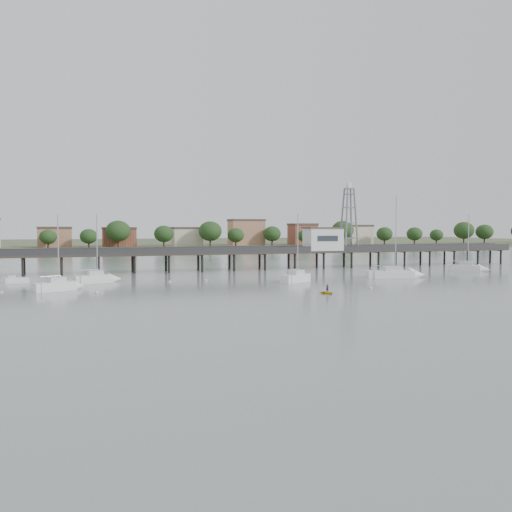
{
  "coord_description": "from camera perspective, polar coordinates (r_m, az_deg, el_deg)",
  "views": [
    {
      "loc": [
        -29.93,
        -57.99,
        9.52
      ],
      "look_at": [
        3.04,
        42.0,
        4.0
      ],
      "focal_mm": 40.0,
      "sensor_mm": 36.0,
      "label": 1
    }
  ],
  "objects": [
    {
      "name": "sailboat_e",
      "position": [
        128.36,
        20.77,
        -1.16
      ],
      "size": [
        7.22,
        6.75,
        12.72
      ],
      "rotation": [
        0.0,
        0.0,
        -0.73
      ],
      "color": "white",
      "rests_on": "ground"
    },
    {
      "name": "pier_building",
      "position": [
        130.18,
        6.72,
        1.73
      ],
      "size": [
        8.4,
        5.4,
        5.3
      ],
      "color": "silver",
      "rests_on": "ground"
    },
    {
      "name": "sailboat_d",
      "position": [
        109.1,
        14.4,
        -1.77
      ],
      "size": [
        10.34,
        5.28,
        16.24
      ],
      "rotation": [
        0.0,
        0.0,
        -0.25
      ],
      "color": "white",
      "rests_on": "ground"
    },
    {
      "name": "lattice_tower",
      "position": [
        133.03,
        9.27,
        3.64
      ],
      "size": [
        3.2,
        3.2,
        15.5
      ],
      "color": "slate",
      "rests_on": "ground"
    },
    {
      "name": "sailboat_b",
      "position": [
        100.12,
        -15.19,
        -2.19
      ],
      "size": [
        7.59,
        3.89,
        12.15
      ],
      "rotation": [
        0.0,
        0.0,
        0.25
      ],
      "color": "white",
      "rests_on": "ground"
    },
    {
      "name": "pier",
      "position": [
        121.86,
        -4.01,
        0.3
      ],
      "size": [
        150.0,
        5.0,
        5.5
      ],
      "color": "#2D2823",
      "rests_on": "ground"
    },
    {
      "name": "ground_plane",
      "position": [
        65.94,
        8.99,
        -5.34
      ],
      "size": [
        500.0,
        500.0,
        0.0
      ],
      "primitive_type": "plane",
      "color": "slate",
      "rests_on": "ground"
    },
    {
      "name": "yellow_dinghy",
      "position": [
        81.02,
        7.13,
        -3.77
      ],
      "size": [
        1.86,
        0.8,
        2.51
      ],
      "primitive_type": "imported",
      "rotation": [
        0.0,
        0.0,
        0.16
      ],
      "color": "gold",
      "rests_on": "ground"
    },
    {
      "name": "sailboat_a",
      "position": [
        89.52,
        -18.73,
        -2.84
      ],
      "size": [
        7.29,
        4.91,
        11.82
      ],
      "rotation": [
        0.0,
        0.0,
        0.44
      ],
      "color": "white",
      "rests_on": "ground"
    },
    {
      "name": "white_tender",
      "position": [
        103.84,
        -22.84,
        -2.25
      ],
      "size": [
        3.89,
        2.05,
        1.44
      ],
      "rotation": [
        0.0,
        0.0,
        0.14
      ],
      "color": "white",
      "rests_on": "ground"
    },
    {
      "name": "dinghy_occupant",
      "position": [
        81.02,
        7.13,
        -3.77
      ],
      "size": [
        0.6,
        1.15,
        0.26
      ],
      "primitive_type": "imported",
      "rotation": [
        0.0,
        0.0,
        2.95
      ],
      "color": "black",
      "rests_on": "ground"
    },
    {
      "name": "mooring_buoys",
      "position": [
        94.51,
        1.34,
        -2.73
      ],
      "size": [
        90.01,
        23.48,
        0.39
      ],
      "color": "beige",
      "rests_on": "ground"
    },
    {
      "name": "sailboat_c",
      "position": [
        98.52,
        4.42,
        -2.17
      ],
      "size": [
        7.35,
        5.78,
        12.25
      ],
      "rotation": [
        0.0,
        0.0,
        0.57
      ],
      "color": "white",
      "rests_on": "ground"
    },
    {
      "name": "far_shore",
      "position": [
        299.22,
        -12.44,
        1.29
      ],
      "size": [
        500.0,
        170.0,
        10.4
      ],
      "color": "#475133",
      "rests_on": "ground"
    }
  ]
}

